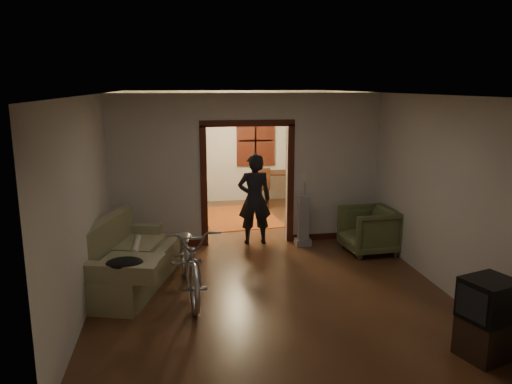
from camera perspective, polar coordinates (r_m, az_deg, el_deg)
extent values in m
cube|color=#3E2213|center=(8.87, -0.30, -7.19)|extent=(5.00, 8.50, 0.01)
cube|color=white|center=(8.37, -0.33, 11.21)|extent=(5.00, 8.50, 0.01)
cube|color=beige|center=(12.68, -3.22, 5.18)|extent=(5.00, 0.02, 2.80)
cube|color=beige|center=(8.51, -17.21, 1.18)|extent=(0.02, 8.50, 2.80)
cube|color=beige|center=(9.22, 15.25, 2.12)|extent=(0.02, 8.50, 2.80)
cube|color=beige|center=(9.24, -1.02, 2.57)|extent=(5.00, 0.14, 2.80)
cube|color=#3E160E|center=(9.30, -1.01, 0.75)|extent=(1.74, 0.20, 2.32)
cube|color=black|center=(12.71, -0.06, 5.90)|extent=(0.98, 0.06, 1.28)
sphere|color=#FFE0A5|center=(10.86, -2.34, 9.05)|extent=(0.24, 0.24, 0.24)
cube|color=silver|center=(9.40, 5.41, 1.75)|extent=(0.08, 0.01, 0.12)
cube|color=#7B7A52|center=(7.67, -14.44, -6.86)|extent=(1.53, 2.32, 0.98)
cylinder|color=beige|center=(7.93, -13.53, -5.88)|extent=(0.10, 0.79, 0.10)
ellipsoid|color=black|center=(6.75, -14.79, -7.84)|extent=(0.48, 0.36, 0.14)
imported|color=silver|center=(7.19, -7.58, -7.44)|extent=(0.89, 2.11, 1.08)
imported|color=#525D34|center=(9.11, 12.77, -4.28)|extent=(0.96, 0.94, 0.81)
cube|color=black|center=(6.23, 24.74, -14.84)|extent=(0.62, 0.59, 0.46)
cube|color=black|center=(6.05, 25.12, -11.04)|extent=(0.64, 0.61, 0.45)
cube|color=gray|center=(9.30, 5.42, -3.26)|extent=(0.33, 0.28, 0.95)
imported|color=black|center=(9.28, -0.18, -0.83)|extent=(0.63, 0.42, 1.71)
cube|color=maroon|center=(11.30, -2.00, -2.87)|extent=(1.86, 2.30, 0.02)
cube|color=#272F1C|center=(12.13, -9.38, 2.41)|extent=(1.04, 0.79, 1.84)
sphere|color=#1E5972|center=(12.00, -9.55, 7.23)|extent=(0.27, 0.27, 0.27)
cube|color=#321A10|center=(12.57, 2.20, 0.48)|extent=(1.19, 0.88, 0.79)
cube|color=#321A10|center=(12.07, 0.38, 0.52)|extent=(0.48, 0.48, 1.00)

